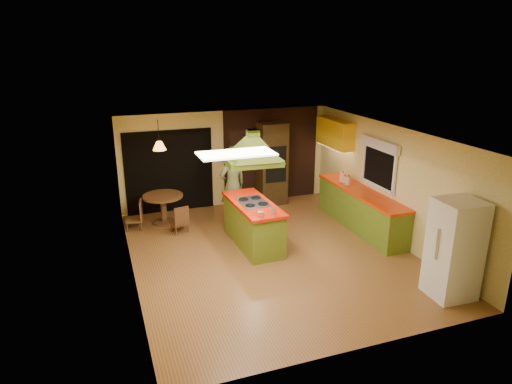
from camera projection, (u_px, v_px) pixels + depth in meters
name	position (u px, v px, depth m)	size (l,w,h in m)	color
ground	(272.00, 254.00, 9.38)	(6.50, 6.50, 0.00)	#996232
room_walls	(272.00, 197.00, 8.99)	(5.50, 6.50, 6.50)	#F6EFB1
ceiling_plane	(273.00, 134.00, 8.59)	(6.50, 6.50, 0.00)	silver
brick_panel	(271.00, 155.00, 12.27)	(2.64, 0.03, 2.50)	#381E14
nook_opening	(169.00, 172.00, 11.46)	(2.20, 0.03, 2.10)	black
right_counter	(361.00, 209.00, 10.56)	(0.62, 3.05, 0.92)	olive
upper_cabinets	(335.00, 133.00, 11.55)	(0.34, 1.40, 0.70)	yellow
window_right	(379.00, 156.00, 10.04)	(0.12, 1.35, 1.06)	black
fluor_panel	(236.00, 154.00, 7.18)	(1.20, 0.60, 0.03)	white
kitchen_island	(253.00, 224.00, 9.68)	(0.84, 1.95, 0.97)	olive
range_hood	(253.00, 142.00, 9.12)	(1.15, 0.86, 0.80)	#556B1A
man	(233.00, 186.00, 10.69)	(0.69, 0.45, 1.90)	#4E562D
refrigerator	(454.00, 249.00, 7.62)	(0.71, 0.67, 1.73)	white
wall_oven	(272.00, 164.00, 12.04)	(0.72, 0.60, 2.17)	#412E15
dining_table	(163.00, 204.00, 10.83)	(0.95, 0.95, 0.71)	brown
chair_left	(134.00, 215.00, 10.57)	(0.37, 0.37, 0.68)	brown
chair_near	(179.00, 219.00, 10.39)	(0.36, 0.36, 0.65)	brown
pendant_lamp	(159.00, 146.00, 10.39)	(0.30, 0.30, 0.20)	#FF9E3F
canister_large	(343.00, 177.00, 11.08)	(0.15, 0.15, 0.22)	#FFEACD
canister_medium	(348.00, 180.00, 10.85)	(0.14, 0.14, 0.19)	beige
canister_small	(345.00, 179.00, 10.99)	(0.12, 0.12, 0.15)	#F5E6C5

